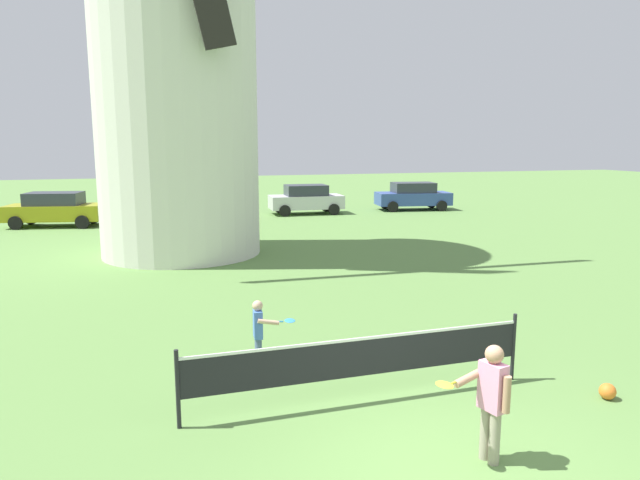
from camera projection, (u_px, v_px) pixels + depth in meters
The scene contains 10 objects.
ground_plane at pixel (445, 463), 6.77m from camera, with size 120.00×120.00×0.00m, color #5B8442.
windmill at pixel (173, 16), 18.31m from camera, with size 9.95×6.07×16.28m.
tennis_net at pixel (361, 357), 8.27m from camera, with size 5.29×0.06×1.10m.
player_near at pixel (491, 397), 6.68m from camera, with size 0.86×0.48×1.46m.
player_far at pixel (260, 330), 9.56m from camera, with size 0.69×0.53×1.18m.
stray_ball at pixel (608, 391), 8.45m from camera, with size 0.24×0.24×0.24m, color orange.
parked_car_mustard at pixel (55, 209), 25.82m from camera, with size 4.43×2.54×1.56m.
parked_car_red at pixel (191, 203), 28.22m from camera, with size 4.39×2.30×1.56m.
parked_car_silver at pixel (306, 199), 30.41m from camera, with size 3.98×2.07×1.56m.
parked_car_blue at pixel (413, 196), 32.23m from camera, with size 4.36×2.41×1.56m.
Camera 1 is at (-3.31, -5.48, 3.78)m, focal length 31.84 mm.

